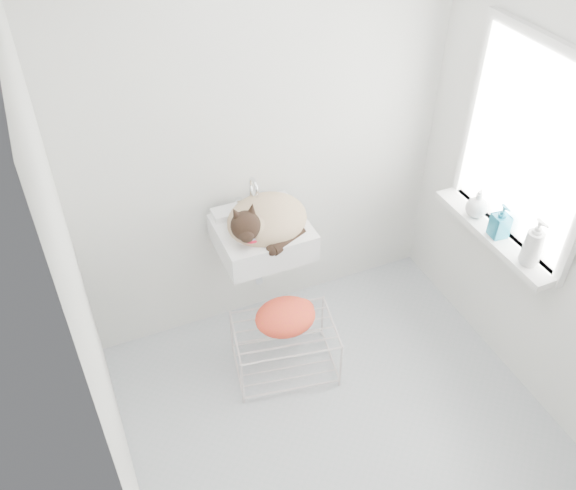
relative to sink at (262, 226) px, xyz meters
name	(u,v)px	position (x,y,z in m)	size (l,w,h in m)	color
floor	(336,416)	(0.12, -0.74, -0.85)	(2.20, 2.00, 0.02)	#A9B0B6
back_wall	(264,135)	(0.12, 0.26, 0.40)	(2.20, 0.02, 2.50)	silver
right_wall	(554,185)	(1.22, -0.74, 0.40)	(0.02, 2.00, 2.50)	silver
left_wall	(88,317)	(-0.98, -0.74, 0.40)	(0.02, 2.00, 2.50)	silver
window_glass	(529,148)	(1.21, -0.54, 0.50)	(0.01, 0.80, 1.00)	white
window_frame	(526,148)	(1.19, -0.54, 0.50)	(0.04, 0.90, 1.10)	white
windowsill	(494,234)	(1.13, -0.54, -0.02)	(0.16, 0.88, 0.04)	white
sink	(262,226)	(0.00, 0.00, 0.00)	(0.50, 0.44, 0.20)	white
faucet	(250,187)	(0.00, 0.18, 0.14)	(0.18, 0.13, 0.18)	silver
cat	(265,221)	(0.01, -0.02, 0.04)	(0.50, 0.43, 0.29)	tan
wire_rack	(285,350)	(0.00, -0.31, -0.70)	(0.56, 0.39, 0.34)	silver
towel	(285,322)	(0.01, -0.29, -0.48)	(0.35, 0.25, 0.14)	orange
bottle_a	(527,263)	(1.12, -0.82, 0.00)	(0.09, 0.09, 0.23)	silver
bottle_b	(497,235)	(1.12, -0.57, 0.00)	(0.09, 0.09, 0.19)	#136885
bottle_c	(475,215)	(1.12, -0.38, 0.00)	(0.12, 0.12, 0.16)	silver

